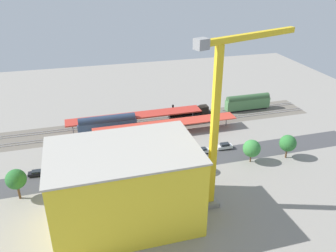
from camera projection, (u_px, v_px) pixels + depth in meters
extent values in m
plane|color=gray|center=(149.00, 158.00, 99.43)|extent=(203.40, 203.40, 0.00)
cube|color=#665E54|center=(136.00, 126.00, 118.62)|extent=(127.34, 16.08, 0.01)
cube|color=#424244|center=(153.00, 166.00, 95.55)|extent=(127.26, 11.17, 0.01)
cube|color=#9E9EA8|center=(134.00, 121.00, 121.73)|extent=(127.11, 2.30, 0.12)
cube|color=#9E9EA8|center=(135.00, 123.00, 120.48)|extent=(127.11, 2.30, 0.12)
cube|color=#9E9EA8|center=(137.00, 128.00, 116.60)|extent=(127.11, 2.30, 0.12)
cube|color=#9E9EA8|center=(138.00, 130.00, 115.34)|extent=(127.11, 2.30, 0.12)
cube|color=#C63D2D|center=(166.00, 123.00, 111.66)|extent=(47.35, 6.18, 0.31)
cylinder|color=slate|center=(226.00, 121.00, 117.77)|extent=(0.30, 0.30, 3.53)
cylinder|color=slate|center=(166.00, 129.00, 112.50)|extent=(0.30, 0.30, 3.53)
cylinder|color=slate|center=(101.00, 137.00, 107.22)|extent=(0.30, 0.30, 3.53)
cube|color=#B73328|center=(135.00, 116.00, 116.09)|extent=(45.90, 6.26, 0.44)
cylinder|color=slate|center=(193.00, 115.00, 122.15)|extent=(0.30, 0.30, 3.95)
cylinder|color=slate|center=(135.00, 121.00, 117.04)|extent=(0.30, 0.30, 3.95)
cylinder|color=slate|center=(73.00, 129.00, 111.93)|extent=(0.30, 0.30, 3.95)
cube|color=black|center=(190.00, 115.00, 125.76)|extent=(16.12, 2.68, 1.00)
cylinder|color=black|center=(187.00, 111.00, 124.63)|extent=(13.42, 2.90, 2.68)
cube|color=black|center=(204.00, 110.00, 126.56)|extent=(2.76, 2.92, 3.41)
cylinder|color=black|center=(173.00, 107.00, 122.46)|extent=(0.70, 0.70, 1.40)
cube|color=black|center=(247.00, 109.00, 131.15)|extent=(15.72, 2.53, 0.60)
cube|color=#4C7F4C|center=(247.00, 104.00, 130.19)|extent=(17.47, 3.13, 3.82)
cylinder|color=#355935|center=(248.00, 98.00, 129.26)|extent=(16.78, 3.11, 2.83)
cube|color=black|center=(108.00, 132.00, 113.62)|extent=(17.22, 2.81, 0.60)
cube|color=#384C72|center=(107.00, 126.00, 112.68)|extent=(19.14, 3.48, 3.73)
cylinder|color=#273550|center=(107.00, 120.00, 111.77)|extent=(18.38, 3.46, 3.15)
cube|color=black|center=(224.00, 148.00, 104.02)|extent=(4.02, 1.80, 0.30)
cube|color=silver|center=(224.00, 147.00, 103.76)|extent=(4.78, 1.89, 0.86)
cube|color=#1E2328|center=(225.00, 144.00, 103.43)|extent=(2.69, 1.63, 0.70)
cube|color=black|center=(202.00, 153.00, 101.77)|extent=(3.62, 1.77, 0.30)
cube|color=silver|center=(202.00, 151.00, 101.53)|extent=(4.31, 1.85, 0.81)
cube|color=#1E2328|center=(202.00, 149.00, 101.25)|extent=(2.42, 1.60, 0.50)
cube|color=black|center=(178.00, 156.00, 100.21)|extent=(3.77, 1.85, 0.30)
cube|color=navy|center=(178.00, 154.00, 99.97)|extent=(4.47, 1.96, 0.84)
cube|color=#1E2328|center=(178.00, 152.00, 99.67)|extent=(2.53, 1.65, 0.51)
cube|color=black|center=(150.00, 159.00, 98.59)|extent=(3.50, 1.73, 0.30)
cube|color=gray|center=(150.00, 157.00, 98.37)|extent=(4.16, 1.80, 0.71)
cube|color=#1E2328|center=(150.00, 155.00, 98.07)|extent=(2.33, 1.58, 0.67)
cube|color=black|center=(122.00, 163.00, 96.48)|extent=(3.46, 1.79, 0.30)
cube|color=gray|center=(122.00, 162.00, 96.26)|extent=(4.11, 1.88, 0.72)
cube|color=#1E2328|center=(122.00, 160.00, 95.99)|extent=(2.31, 1.63, 0.51)
cube|color=black|center=(96.00, 166.00, 95.13)|extent=(3.91, 1.74, 0.30)
cube|color=navy|center=(96.00, 164.00, 94.91)|extent=(4.65, 1.82, 0.74)
cube|color=#1E2328|center=(96.00, 162.00, 94.64)|extent=(2.61, 1.59, 0.51)
cube|color=black|center=(69.00, 171.00, 92.69)|extent=(3.74, 1.91, 0.30)
cube|color=silver|center=(68.00, 170.00, 92.44)|extent=(4.43, 2.02, 0.87)
cube|color=#1E2328|center=(68.00, 167.00, 92.14)|extent=(2.51, 1.70, 0.52)
cube|color=black|center=(38.00, 175.00, 91.13)|extent=(3.90, 1.77, 0.30)
cube|color=black|center=(37.00, 173.00, 90.91)|extent=(4.63, 1.86, 0.72)
cube|color=#1E2328|center=(37.00, 171.00, 90.65)|extent=(2.61, 1.60, 0.50)
cube|color=yellow|center=(125.00, 187.00, 71.96)|extent=(30.02, 19.58, 17.28)
cube|color=#ADA89E|center=(122.00, 150.00, 68.13)|extent=(30.63, 20.19, 0.40)
cube|color=gray|center=(210.00, 202.00, 80.26)|extent=(3.60, 3.60, 1.20)
cube|color=yellow|center=(214.00, 133.00, 72.45)|extent=(1.40, 1.40, 37.20)
cube|color=yellow|center=(254.00, 36.00, 68.75)|extent=(23.08, 9.20, 1.20)
cube|color=gray|center=(201.00, 44.00, 61.82)|extent=(2.93, 2.69, 2.00)
cube|color=black|center=(109.00, 183.00, 87.56)|extent=(8.22, 2.44, 0.50)
cube|color=silver|center=(112.00, 177.00, 87.07)|extent=(6.20, 2.59, 3.05)
cube|color=maroon|center=(96.00, 181.00, 86.15)|extent=(2.13, 2.43, 2.24)
cube|color=black|center=(114.00, 180.00, 88.80)|extent=(8.48, 2.76, 0.50)
cube|color=silver|center=(118.00, 174.00, 88.41)|extent=(6.44, 2.87, 2.68)
cube|color=#334C8C|center=(101.00, 178.00, 87.28)|extent=(2.22, 2.59, 2.30)
cube|color=black|center=(145.00, 178.00, 89.63)|extent=(8.92, 2.46, 0.50)
cube|color=silver|center=(149.00, 172.00, 89.14)|extent=(6.84, 2.64, 3.01)
cube|color=#334C8C|center=(132.00, 176.00, 88.12)|extent=(2.17, 2.49, 2.39)
cylinder|color=brown|center=(185.00, 167.00, 92.29)|extent=(0.51, 0.51, 2.95)
sphere|color=#28662D|center=(185.00, 156.00, 90.86)|extent=(5.18, 5.18, 5.18)
cylinder|color=brown|center=(286.00, 153.00, 98.88)|extent=(0.50, 0.50, 3.01)
sphere|color=#2D7233|center=(288.00, 143.00, 97.51)|extent=(4.76, 4.76, 4.76)
cylinder|color=brown|center=(251.00, 158.00, 96.89)|extent=(0.39, 0.39, 2.58)
sphere|color=#38843D|center=(252.00, 148.00, 95.58)|extent=(4.91, 4.91, 4.91)
cylinder|color=brown|center=(19.00, 192.00, 81.70)|extent=(0.57, 0.57, 3.76)
sphere|color=#28662D|center=(16.00, 179.00, 80.16)|extent=(4.78, 4.78, 4.78)
cylinder|color=#333333|center=(174.00, 145.00, 99.79)|extent=(0.16, 0.16, 6.15)
cube|color=black|center=(174.00, 134.00, 98.26)|extent=(0.36, 0.36, 0.90)
sphere|color=green|center=(173.00, 135.00, 98.34)|extent=(0.20, 0.20, 0.20)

